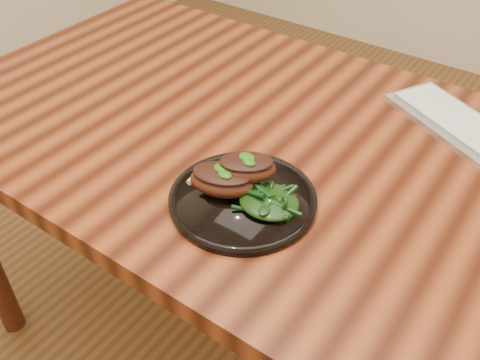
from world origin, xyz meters
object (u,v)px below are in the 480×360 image
(desk, at_px, (308,186))
(plate, at_px, (243,199))
(greens_heap, at_px, (269,198))
(lamb_chop_front, at_px, (222,180))

(desk, xyz_separation_m, plate, (-0.02, -0.19, 0.09))
(plate, relative_size, greens_heap, 2.44)
(desk, distance_m, lamb_chop_front, 0.24)
(desk, height_order, greens_heap, greens_heap)
(plate, distance_m, greens_heap, 0.05)
(plate, xyz_separation_m, lamb_chop_front, (-0.04, -0.01, 0.03))
(lamb_chop_front, bearing_deg, desk, 73.15)
(desk, height_order, plate, plate)
(greens_heap, bearing_deg, lamb_chop_front, -171.10)
(plate, bearing_deg, desk, 82.75)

